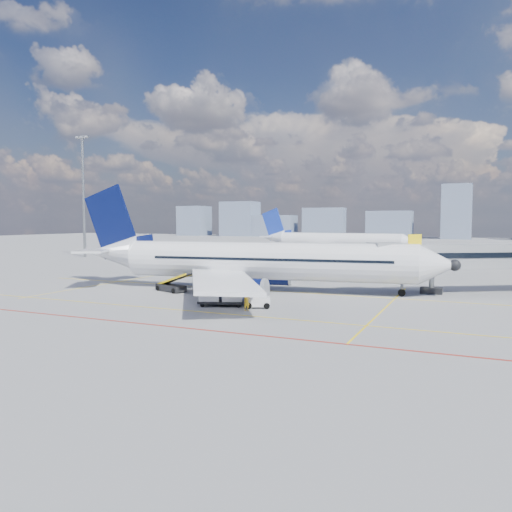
{
  "coord_description": "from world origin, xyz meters",
  "views": [
    {
      "loc": [
        21.14,
        -42.08,
        7.61
      ],
      "look_at": [
        0.25,
        5.19,
        4.0
      ],
      "focal_mm": 35.0,
      "sensor_mm": 36.0,
      "label": 1
    }
  ],
  "objects": [
    {
      "name": "distant_skyline",
      "position": [
        -3.38,
        190.0,
        9.12
      ],
      "size": [
        249.0,
        15.04,
        29.88
      ],
      "color": "slate",
      "rests_on": "ground"
    },
    {
      "name": "jet_bridge",
      "position": [
        23.51,
        16.91,
        3.74
      ],
      "size": [
        23.55,
        15.78,
        6.3
      ],
      "color": "gray",
      "rests_on": "ground"
    },
    {
      "name": "second_aircraft",
      "position": [
        -7.55,
        64.95,
        3.23
      ],
      "size": [
        36.19,
        31.49,
        10.73
      ],
      "rotation": [
        0.0,
        0.0,
        -0.1
      ],
      "color": "silver",
      "rests_on": "ground"
    },
    {
      "name": "main_aircraft",
      "position": [
        -1.48,
        7.6,
        3.22
      ],
      "size": [
        42.24,
        36.7,
        12.37
      ],
      "rotation": [
        0.0,
        0.0,
        0.13
      ],
      "color": "silver",
      "rests_on": "ground"
    },
    {
      "name": "apron_markings",
      "position": [
        -0.58,
        -3.91,
        0.01
      ],
      "size": [
        90.0,
        35.12,
        0.01
      ],
      "color": "yellow",
      "rests_on": "ground"
    },
    {
      "name": "cargo_dolly",
      "position": [
        0.31,
        -2.64,
        1.25
      ],
      "size": [
        4.52,
        3.17,
        2.27
      ],
      "rotation": [
        0.0,
        0.0,
        0.36
      ],
      "color": "black",
      "rests_on": "ground"
    },
    {
      "name": "belt_loader",
      "position": [
        -8.87,
        3.2,
        0.6
      ],
      "size": [
        5.64,
        3.32,
        2.31
      ],
      "rotation": [
        0.0,
        0.0,
        -0.4
      ],
      "color": "black",
      "rests_on": "ground"
    },
    {
      "name": "baggage_tug",
      "position": [
        3.66,
        -2.34,
        0.72
      ],
      "size": [
        2.43,
        1.93,
        1.5
      ],
      "rotation": [
        0.0,
        0.0,
        0.34
      ],
      "color": "silver",
      "rests_on": "ground"
    },
    {
      "name": "ground",
      "position": [
        0.0,
        0.0,
        0.0
      ],
      "size": [
        420.0,
        420.0,
        0.0
      ],
      "primitive_type": "plane",
      "color": "gray",
      "rests_on": "ground"
    },
    {
      "name": "ramp_worker",
      "position": [
        3.41,
        -3.92,
        0.79
      ],
      "size": [
        0.63,
        0.69,
        1.57
      ],
      "primitive_type": "imported",
      "rotation": [
        0.0,
        0.0,
        0.98
      ],
      "color": "yellow",
      "rests_on": "ground"
    },
    {
      "name": "floodlight_mast_nw",
      "position": [
        -55.0,
        40.0,
        13.59
      ],
      "size": [
        3.2,
        0.61,
        25.45
      ],
      "color": "slate",
      "rests_on": "ground"
    }
  ]
}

